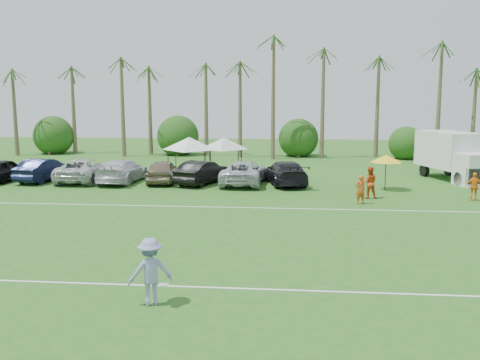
{
  "coord_description": "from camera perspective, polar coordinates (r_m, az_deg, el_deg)",
  "views": [
    {
      "loc": [
        5.18,
        -13.61,
        5.85
      ],
      "look_at": [
        2.66,
        13.26,
        1.6
      ],
      "focal_mm": 40.0,
      "sensor_mm": 36.0,
      "label": 1
    }
  ],
  "objects": [
    {
      "name": "sideline_player_a",
      "position": [
        29.92,
        12.72,
        -1.0
      ],
      "size": [
        0.67,
        0.55,
        1.59
      ],
      "primitive_type": "imported",
      "rotation": [
        0.0,
        0.0,
        3.47
      ],
      "color": "#CD4E16",
      "rests_on": "ground"
    },
    {
      "name": "palm_tree_5",
      "position": [
        51.93,
        -0.38,
        11.71
      ],
      "size": [
        2.4,
        2.4,
        9.9
      ],
      "color": "brown",
      "rests_on": "ground"
    },
    {
      "name": "field_lines",
      "position": [
        22.98,
        -7.89,
        -5.87
      ],
      "size": [
        80.0,
        12.1,
        0.01
      ],
      "color": "white",
      "rests_on": "ground"
    },
    {
      "name": "palm_tree_1",
      "position": [
        56.23,
        -18.23,
        11.06
      ],
      "size": [
        2.4,
        2.4,
        9.9
      ],
      "color": "brown",
      "rests_on": "ground"
    },
    {
      "name": "bush_tree_1",
      "position": [
        53.94,
        -6.64,
        4.58
      ],
      "size": [
        4.0,
        4.0,
        4.0
      ],
      "color": "brown",
      "rests_on": "ground"
    },
    {
      "name": "palm_tree_8",
      "position": [
        52.22,
        14.21,
        10.47
      ],
      "size": [
        2.4,
        2.4,
        8.9
      ],
      "color": "brown",
      "rests_on": "ground"
    },
    {
      "name": "palm_tree_3",
      "position": [
        53.43,
        -9.19,
        13.36
      ],
      "size": [
        2.4,
        2.4,
        11.9
      ],
      "color": "brown",
      "rests_on": "ground"
    },
    {
      "name": "parked_car_2",
      "position": [
        38.52,
        -16.31,
        1.04
      ],
      "size": [
        2.78,
        5.76,
        1.58
      ],
      "primitive_type": "imported",
      "rotation": [
        0.0,
        0.0,
        3.17
      ],
      "color": "silver",
      "rests_on": "ground"
    },
    {
      "name": "bush_tree_3",
      "position": [
        53.86,
        16.98,
        4.24
      ],
      "size": [
        4.0,
        4.0,
        4.0
      ],
      "color": "brown",
      "rests_on": "ground"
    },
    {
      "name": "palm_tree_4",
      "position": [
        52.44,
        -4.81,
        10.7
      ],
      "size": [
        2.4,
        2.4,
        8.9
      ],
      "color": "brown",
      "rests_on": "ground"
    },
    {
      "name": "parked_car_7",
      "position": [
        35.78,
        4.83,
        0.79
      ],
      "size": [
        3.42,
        5.81,
        1.58
      ],
      "primitive_type": "imported",
      "rotation": [
        0.0,
        0.0,
        3.38
      ],
      "color": "black",
      "rests_on": "ground"
    },
    {
      "name": "palm_tree_9",
      "position": [
        53.24,
        19.67,
        11.13
      ],
      "size": [
        2.4,
        2.4,
        9.9
      ],
      "color": "brown",
      "rests_on": "ground"
    },
    {
      "name": "parked_car_4",
      "position": [
        36.77,
        -8.28,
        0.94
      ],
      "size": [
        2.33,
        4.81,
        1.58
      ],
      "primitive_type": "imported",
      "rotation": [
        0.0,
        0.0,
        3.24
      ],
      "color": "#786952",
      "rests_on": "ground"
    },
    {
      "name": "box_truck",
      "position": [
        40.28,
        21.89,
        2.51
      ],
      "size": [
        4.29,
        6.91,
        3.34
      ],
      "rotation": [
        0.0,
        0.0,
        0.31
      ],
      "color": "white",
      "rests_on": "ground"
    },
    {
      "name": "bush_tree_2",
      "position": [
        52.77,
        6.26,
        4.49
      ],
      "size": [
        4.0,
        4.0,
        4.0
      ],
      "color": "brown",
      "rests_on": "ground"
    },
    {
      "name": "ground",
      "position": [
        15.69,
        -14.73,
        -13.25
      ],
      "size": [
        120.0,
        120.0,
        0.0
      ],
      "primitive_type": "plane",
      "color": "#2A5E1C",
      "rests_on": "ground"
    },
    {
      "name": "parked_car_6",
      "position": [
        35.73,
        0.37,
        0.81
      ],
      "size": [
        2.87,
        5.8,
        1.58
      ],
      "primitive_type": "imported",
      "rotation": [
        0.0,
        0.0,
        3.1
      ],
      "color": "#B9BEC2",
      "rests_on": "ground"
    },
    {
      "name": "palm_tree_7",
      "position": [
        51.86,
        8.7,
        13.51
      ],
      "size": [
        2.4,
        2.4,
        11.9
      ],
      "color": "brown",
      "rests_on": "ground"
    },
    {
      "name": "palm_tree_2",
      "position": [
        54.5,
        -13.33,
        12.25
      ],
      "size": [
        2.4,
        2.4,
        10.9
      ],
      "color": "brown",
      "rests_on": "ground"
    },
    {
      "name": "parked_car_1",
      "position": [
        39.46,
        -20.17,
        1.03
      ],
      "size": [
        2.5,
        5.02,
        1.58
      ],
      "primitive_type": "imported",
      "rotation": [
        0.0,
        0.0,
        2.96
      ],
      "color": "#0F1533",
      "rests_on": "ground"
    },
    {
      "name": "palm_tree_0",
      "position": [
        58.35,
        -22.76,
        9.86
      ],
      "size": [
        2.4,
        2.4,
        8.9
      ],
      "color": "brown",
      "rests_on": "ground"
    },
    {
      "name": "parked_car_3",
      "position": [
        37.4,
        -12.47,
        0.96
      ],
      "size": [
        2.52,
        5.56,
        1.58
      ],
      "primitive_type": "imported",
      "rotation": [
        0.0,
        0.0,
        3.09
      ],
      "color": "silver",
      "rests_on": "ground"
    },
    {
      "name": "canopy_tent_right",
      "position": [
        41.42,
        -1.73,
        4.53
      ],
      "size": [
        3.84,
        3.84,
        3.12
      ],
      "color": "black",
      "rests_on": "ground"
    },
    {
      "name": "sideline_player_b",
      "position": [
        31.64,
        13.64,
        -0.26
      ],
      "size": [
        0.9,
        0.71,
        1.85
      ],
      "primitive_type": "imported",
      "rotation": [
        0.0,
        0.0,
        3.13
      ],
      "color": "#CB4C16",
      "rests_on": "ground"
    },
    {
      "name": "sideline_player_c",
      "position": [
        32.86,
        23.73,
        -0.64
      ],
      "size": [
        1.0,
        0.56,
        1.61
      ],
      "primitive_type": "imported",
      "rotation": [
        0.0,
        0.0,
        2.95
      ],
      "color": "orange",
      "rests_on": "ground"
    },
    {
      "name": "palm_tree_6",
      "position": [
        51.73,
        4.14,
        12.65
      ],
      "size": [
        2.4,
        2.4,
        10.9
      ],
      "color": "brown",
      "rests_on": "ground"
    },
    {
      "name": "parked_car_5",
      "position": [
        35.97,
        -4.06,
        0.84
      ],
      "size": [
        3.23,
        5.08,
        1.58
      ],
      "primitive_type": "imported",
      "rotation": [
        0.0,
        0.0,
        2.79
      ],
      "color": "black",
      "rests_on": "ground"
    },
    {
      "name": "frisbee_player",
      "position": [
        15.45,
        -9.55,
        -9.61
      ],
      "size": [
        1.43,
        1.15,
        1.93
      ],
      "rotation": [
        0.0,
        0.0,
        3.55
      ],
      "color": "#898FC3",
      "rests_on": "ground"
    },
    {
      "name": "canopy_tent_left",
      "position": [
        39.88,
        -5.44,
        4.58
      ],
      "size": [
        4.09,
        4.09,
        3.32
      ],
      "color": "black",
      "rests_on": "ground"
    },
    {
      "name": "market_umbrella",
      "position": [
        34.53,
        15.32,
        2.21
      ],
      "size": [
        1.99,
        1.99,
        2.22
      ],
      "color": "black",
      "rests_on": "ground"
    },
    {
      "name": "bush_tree_0",
      "position": [
        58.04,
        -19.33,
        4.44
      ],
      "size": [
        4.0,
        4.0,
        4.0
      ],
      "color": "brown",
      "rests_on": "ground"
    },
    {
      "name": "parked_car_0",
      "position": [
        40.45,
        -23.93,
        0.99
      ],
      "size": [
        2.33,
        4.81,
        1.58
      ],
      "primitive_type": "imported",
      "rotation": [
        0.0,
        0.0,
        3.04
      ],
      "color": "black",
      "rests_on": "ground"
    }
  ]
}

